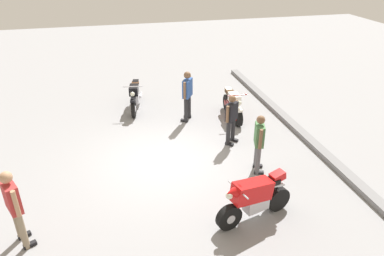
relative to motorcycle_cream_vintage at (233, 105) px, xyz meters
The scene contains 9 objects.
ground_plane 3.68m from the motorcycle_cream_vintage, 51.22° to the right, with size 40.00×40.00×0.00m, color gray.
curb_edge 2.91m from the motorcycle_cream_vintage, 37.58° to the left, with size 14.00×0.30×0.15m, color gray.
motorcycle_cream_vintage is the anchor object (origin of this frame).
motorcycle_red_sportbike 5.35m from the motorcycle_cream_vintage, 14.29° to the right, with size 0.84×1.93×1.14m.
motorcycle_black_cruiser 3.65m from the motorcycle_cream_vintage, 115.49° to the right, with size 2.08×0.78×1.09m.
person_in_green_shirt 3.46m from the motorcycle_cream_vintage, ahead, with size 0.64×0.42×1.67m.
person_in_red_shirt 7.88m from the motorcycle_cream_vintage, 52.67° to the right, with size 0.65×0.48×1.78m.
person_in_blue_shirt 1.71m from the motorcycle_cream_vintage, 95.82° to the right, with size 0.63×0.50×1.78m.
person_in_black_shirt 1.92m from the motorcycle_cream_vintage, 21.12° to the right, with size 0.52×0.54×1.59m.
Camera 1 is at (8.71, -1.30, 5.59)m, focal length 33.48 mm.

